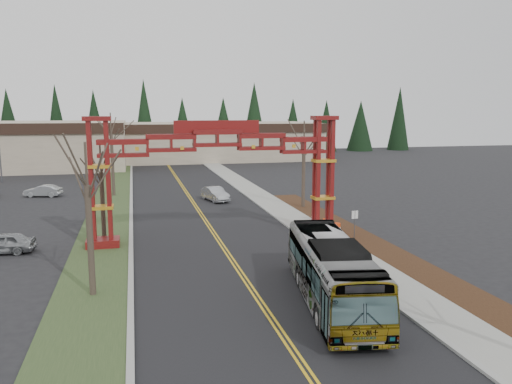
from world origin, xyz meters
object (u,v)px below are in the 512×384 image
object	(u,v)px
gateway_arch	(217,158)
bare_tree_median_far	(111,134)
barrel_mid	(326,224)
transit_bus	(332,271)
parked_car_far_a	(43,191)
barrel_south	(337,230)
silver_sedan	(215,194)
bare_tree_median_near	(87,186)
bare_tree_median_mid	(101,173)
retail_building_east	(216,141)
street_sign	(355,219)
bare_tree_right_far	(304,145)
parked_car_near_a	(2,243)
barrel_north	(315,215)

from	to	relation	value
gateway_arch	bare_tree_median_far	size ratio (longest dim) A/B	2.01
bare_tree_median_far	barrel_mid	xyz separation A→B (m)	(16.71, -20.51, -6.31)
transit_bus	parked_car_far_a	world-z (taller)	transit_bus
parked_car_far_a	barrel_south	xyz separation A→B (m)	(24.26, -23.91, -0.14)
silver_sedan	bare_tree_median_near	size ratio (longest dim) A/B	0.57
bare_tree_median_far	barrel_south	distance (m)	28.80
bare_tree_median_mid	silver_sedan	bearing A→B (deg)	54.03
retail_building_east	street_sign	distance (m)	64.17
retail_building_east	transit_bus	bearing A→B (deg)	-95.05
retail_building_east	gateway_arch	bearing A→B (deg)	-99.17
retail_building_east	bare_tree_right_far	size ratio (longest dim) A/B	4.55
bare_tree_right_far	transit_bus	bearing A→B (deg)	-105.93
transit_bus	bare_tree_median_mid	distance (m)	18.88
retail_building_east	silver_sedan	distance (m)	46.79
parked_car_near_a	bare_tree_median_near	distance (m)	12.31
gateway_arch	parked_car_near_a	distance (m)	15.25
gateway_arch	transit_bus	bearing A→B (deg)	-75.57
bare_tree_median_mid	barrel_south	xyz separation A→B (m)	(16.78, -2.61, -4.44)
silver_sedan	gateway_arch	bearing A→B (deg)	-113.02
transit_bus	street_sign	bearing A→B (deg)	69.64
parked_car_far_a	bare_tree_median_far	world-z (taller)	bare_tree_median_far
parked_car_far_a	transit_bus	bearing A→B (deg)	43.12
street_sign	barrel_south	xyz separation A→B (m)	(-0.86, 1.19, -1.03)
transit_bus	bare_tree_right_far	size ratio (longest dim) A/B	1.36
transit_bus	bare_tree_right_far	bearing A→B (deg)	83.63
bare_tree_median_mid	bare_tree_right_far	world-z (taller)	bare_tree_right_far
transit_bus	bare_tree_median_mid	world-z (taller)	bare_tree_median_mid
parked_car_far_a	bare_tree_median_mid	bearing A→B (deg)	34.83
bare_tree_median_near	bare_tree_median_mid	bearing A→B (deg)	90.00
gateway_arch	barrel_mid	distance (m)	10.37
bare_tree_right_far	street_sign	size ratio (longest dim) A/B	3.93
gateway_arch	bare_tree_right_far	world-z (taller)	gateway_arch
bare_tree_right_far	parked_car_far_a	bearing A→B (deg)	153.39
bare_tree_right_far	gateway_arch	bearing A→B (deg)	-134.56
parked_car_far_a	barrel_mid	distance (m)	32.61
barrel_north	barrel_mid	bearing A→B (deg)	-94.69
retail_building_east	parked_car_far_a	distance (m)	46.70
bare_tree_median_near	barrel_south	world-z (taller)	bare_tree_median_near
parked_car_near_a	gateway_arch	bearing A→B (deg)	94.53
barrel_south	barrel_north	distance (m)	5.12
bare_tree_median_near	street_sign	size ratio (longest dim) A/B	3.66
silver_sedan	barrel_north	distance (m)	13.49
gateway_arch	transit_bus	size ratio (longest dim) A/B	1.60
gateway_arch	bare_tree_median_mid	world-z (taller)	gateway_arch
transit_bus	bare_tree_median_far	bearing A→B (deg)	117.73
barrel_south	barrel_mid	xyz separation A→B (m)	(-0.07, 2.05, -0.05)
barrel_south	barrel_north	xyz separation A→B (m)	(0.18, 5.11, 0.03)
barrel_north	retail_building_east	bearing A→B (deg)	88.97
silver_sedan	barrel_north	size ratio (longest dim) A/B	4.11
bare_tree_right_far	retail_building_east	bearing A→B (deg)	90.00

